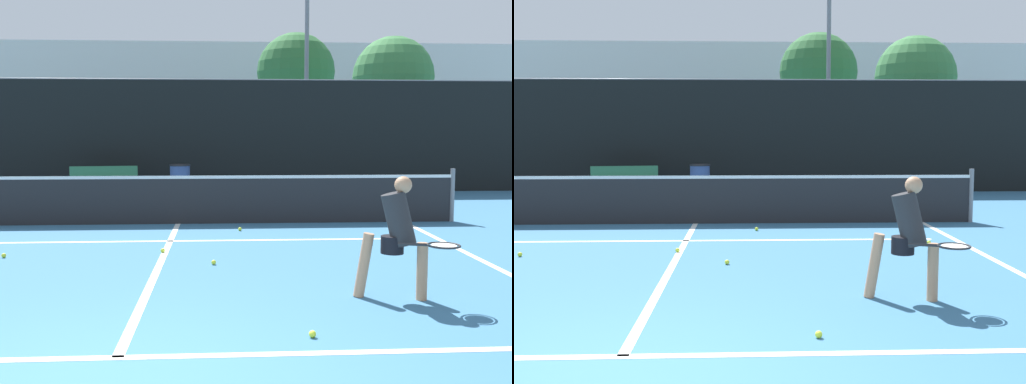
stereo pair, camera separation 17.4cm
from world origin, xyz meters
TOP-DOWN VIEW (x-y plane):
  - court_baseline_near at (0.00, 0.79)m, footprint 11.00×0.10m
  - court_service_line at (0.00, 5.92)m, footprint 8.25×0.10m
  - court_center_mark at (0.00, 4.29)m, footprint 0.10×7.00m
  - court_sideline_right at (4.51, 4.29)m, footprint 0.10×8.00m
  - net at (0.00, 7.79)m, footprint 11.09×0.09m
  - fence_back at (0.00, 13.83)m, footprint 24.00×0.06m
  - player_practicing at (2.74, 2.33)m, footprint 1.06×0.69m
  - tennis_ball_scattered_0 at (0.74, 4.12)m, footprint 0.07×0.07m
  - tennis_ball_scattered_2 at (1.19, 6.90)m, footprint 0.07×0.07m
  - tennis_ball_scattered_3 at (3.94, 5.45)m, footprint 0.07×0.07m
  - tennis_ball_scattered_4 at (-2.29, 4.76)m, footprint 0.07×0.07m
  - tennis_ball_scattered_5 at (-0.03, 4.98)m, footprint 0.07×0.07m
  - tennis_ball_scattered_6 at (1.64, 1.16)m, footprint 0.07×0.07m
  - courtside_bench at (-2.34, 12.60)m, footprint 1.85×0.62m
  - trash_bin at (-0.25, 12.35)m, footprint 0.56×0.56m
  - parked_car at (-3.56, 16.39)m, footprint 1.81×4.17m
  - floodlight_mast at (4.11, 18.79)m, footprint 1.10×0.24m
  - tree_mid at (4.33, 23.77)m, footprint 3.58×3.58m
  - tree_east at (7.41, 18.75)m, footprint 3.06×3.06m
  - building_far at (0.00, 31.44)m, footprint 36.00×2.40m

SIDE VIEW (x-z plane):
  - court_baseline_near at x=0.00m, z-range 0.00..0.01m
  - court_service_line at x=0.00m, z-range 0.00..0.01m
  - court_center_mark at x=0.00m, z-range 0.00..0.01m
  - court_sideline_right at x=4.51m, z-range 0.00..0.01m
  - tennis_ball_scattered_0 at x=0.74m, z-range 0.00..0.07m
  - tennis_ball_scattered_2 at x=1.19m, z-range 0.00..0.07m
  - tennis_ball_scattered_3 at x=3.94m, z-range 0.00..0.07m
  - tennis_ball_scattered_4 at x=-2.29m, z-range 0.00..0.07m
  - tennis_ball_scattered_5 at x=-0.03m, z-range 0.00..0.07m
  - tennis_ball_scattered_6 at x=1.64m, z-range 0.00..0.07m
  - trash_bin at x=-0.25m, z-range 0.00..0.92m
  - courtside_bench at x=-2.34m, z-range 0.05..0.91m
  - net at x=0.00m, z-range -0.02..1.05m
  - parked_car at x=-3.56m, z-range -0.12..1.42m
  - player_practicing at x=2.74m, z-range 0.06..1.40m
  - fence_back at x=0.00m, z-range -0.01..3.33m
  - building_far at x=0.00m, z-range 0.00..6.81m
  - tree_east at x=7.41m, z-range 1.14..6.53m
  - tree_mid at x=4.33m, z-range 1.34..7.64m
  - floodlight_mast at x=4.11m, z-range 1.17..10.07m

